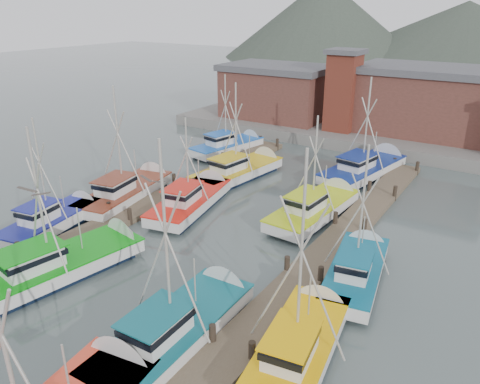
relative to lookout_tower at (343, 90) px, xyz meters
The scene contains 21 objects.
ground 33.52m from the lookout_tower, 86.53° to the right, with size 260.00×260.00×0.00m, color #43514F.
dock_left 29.87m from the lookout_tower, 99.80° to the right, with size 2.30×46.00×1.50m.
dock_right 30.79m from the lookout_tower, 72.73° to the right, with size 2.30×46.00×1.50m.
quay 6.67m from the lookout_tower, 63.43° to the left, with size 44.00×16.00×1.20m, color slate.
shed_left 9.30m from the lookout_tower, 167.47° to the left, with size 12.72×8.48×6.20m.
shed_center 8.99m from the lookout_tower, 26.57° to the left, with size 14.84×9.54×6.90m.
lookout_tower is the anchor object (origin of this frame).
distant_hills 90.40m from the lookout_tower, 96.85° to the left, with size 175.00×140.00×42.00m.
boat_4 34.90m from the lookout_tower, 94.18° to the right, with size 4.87×10.71×9.52m.
boat_5 36.04m from the lookout_tower, 79.64° to the right, with size 4.11×9.51×10.29m.
boat_6 32.35m from the lookout_tower, 104.11° to the right, with size 3.73×8.31×8.29m.
boat_7 35.66m from the lookout_tower, 71.07° to the right, with size 4.02×8.87×10.18m.
boat_8 23.93m from the lookout_tower, 95.31° to the right, with size 4.54×9.55×7.72m.
boat_9 21.33m from the lookout_tower, 72.74° to the right, with size 3.62×9.57×8.21m.
boat_10 26.18m from the lookout_tower, 106.77° to the right, with size 4.51×9.92×9.63m.
boat_11 29.01m from the lookout_tower, 66.54° to the right, with size 3.82×8.42×8.46m.
boat_12 16.81m from the lookout_tower, 99.69° to the right, with size 4.21×10.01×9.12m.
boat_13 12.31m from the lookout_tower, 56.38° to the right, with size 5.02×10.87×9.59m.
boat_14 13.64m from the lookout_tower, 126.97° to the right, with size 4.33×9.02×8.56m.
gull_near 39.23m from the lookout_tower, 85.44° to the right, with size 1.53×0.66×0.24m.
gull_far 33.41m from the lookout_tower, 84.15° to the right, with size 1.55×0.63×0.24m.
Camera 1 is at (15.92, -15.25, 14.02)m, focal length 35.00 mm.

